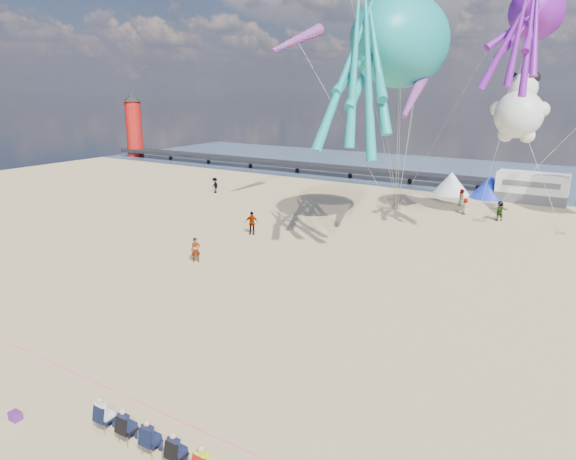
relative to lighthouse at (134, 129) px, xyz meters
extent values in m
plane|color=#D4B47A|center=(56.00, -44.00, -4.50)|extent=(120.00, 120.00, 0.00)
plane|color=#374F6A|center=(56.00, 11.00, -4.48)|extent=(120.00, 120.00, 0.00)
cube|color=black|center=(28.00, 0.00, -3.50)|extent=(60.00, 3.00, 0.50)
cylinder|color=#A5140F|center=(0.00, 0.00, 0.00)|extent=(2.60, 2.60, 9.00)
cube|color=silver|center=(62.00, -4.00, -3.00)|extent=(6.60, 2.50, 3.00)
cone|color=white|center=(54.00, -4.00, -3.30)|extent=(4.00, 4.00, 2.40)
cone|color=#1933CC|center=(58.00, -4.00, -3.30)|extent=(4.00, 4.00, 2.40)
cube|color=#581E71|center=(52.14, -51.99, -4.34)|extent=(0.40, 0.30, 0.32)
cylinder|color=#F2338C|center=(56.00, -49.00, -4.48)|extent=(34.00, 0.03, 0.03)
imported|color=tan|center=(46.01, -35.96, -3.67)|extent=(0.72, 0.69, 1.66)
imported|color=#7F6659|center=(57.71, -12.82, -3.75)|extent=(0.38, 0.56, 1.49)
imported|color=#7F6659|center=(32.02, -17.41, -3.65)|extent=(1.01, 0.90, 1.71)
imported|color=#7F6659|center=(45.15, -28.54, -3.58)|extent=(1.35, 1.09, 1.83)
imported|color=#7F6659|center=(60.79, -13.53, -3.62)|extent=(1.08, 0.96, 1.75)
imported|color=#7F6659|center=(56.46, -9.23, -3.69)|extent=(0.42, 0.61, 1.62)
cube|color=gray|center=(52.70, -17.22, -4.39)|extent=(0.50, 0.35, 0.22)
cube|color=gray|center=(59.19, -14.77, -4.39)|extent=(0.50, 0.35, 0.22)
cube|color=gray|center=(65.86, -15.56, -4.39)|extent=(0.50, 0.35, 0.22)
cube|color=gray|center=(59.76, -14.84, -4.39)|extent=(0.50, 0.35, 0.22)
cube|color=gray|center=(51.88, -14.38, -4.39)|extent=(0.50, 0.35, 0.22)
camera|label=1|loc=(68.39, -59.96, 6.64)|focal=32.00mm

